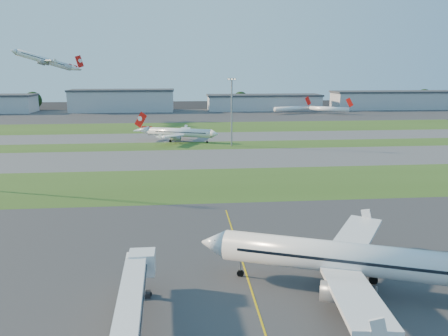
{
  "coord_description": "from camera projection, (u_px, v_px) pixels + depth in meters",
  "views": [
    {
      "loc": [
        -3.8,
        -57.19,
        29.17
      ],
      "look_at": [
        5.51,
        39.64,
        7.0
      ],
      "focal_mm": 35.0,
      "sensor_mm": 36.0,
      "label": 1
    }
  ],
  "objects": [
    {
      "name": "grass_strip_b",
      "position": [
        193.0,
        146.0,
        169.1
      ],
      "size": [
        300.0,
        18.0,
        0.01
      ],
      "primitive_type": "cube",
      "color": "#34521B",
      "rests_on": "ground"
    },
    {
      "name": "airliner_parked",
      "position": [
        349.0,
        259.0,
        57.8
      ],
      "size": [
        39.25,
        33.27,
        12.88
      ],
      "rotation": [
        0.0,
        0.0,
        -0.37
      ],
      "color": "white",
      "rests_on": "ground"
    },
    {
      "name": "ground",
      "position": [
        212.0,
        278.0,
        62.34
      ],
      "size": [
        700.0,
        700.0,
        0.0
      ],
      "primitive_type": "plane",
      "color": "black",
      "rests_on": "ground"
    },
    {
      "name": "airliner_taxiing",
      "position": [
        179.0,
        133.0,
        177.96
      ],
      "size": [
        32.07,
        27.19,
        10.54
      ],
      "rotation": [
        0.0,
        0.0,
        2.77
      ],
      "color": "white",
      "rests_on": "ground"
    },
    {
      "name": "grass_strip_a",
      "position": [
        198.0,
        184.0,
        112.81
      ],
      "size": [
        300.0,
        34.0,
        0.01
      ],
      "primitive_type": "cube",
      "color": "#34521B",
      "rests_on": "ground"
    },
    {
      "name": "yellow_line",
      "position": [
        247.0,
        276.0,
        62.81
      ],
      "size": [
        0.25,
        60.0,
        0.02
      ],
      "primitive_type": "cube",
      "color": "gold",
      "rests_on": "ground"
    },
    {
      "name": "light_mast_centre",
      "position": [
        232.0,
        108.0,
        165.27
      ],
      "size": [
        3.2,
        0.7,
        25.8
      ],
      "color": "gray",
      "rests_on": "ground"
    },
    {
      "name": "jet_bridge",
      "position": [
        129.0,
        314.0,
        45.75
      ],
      "size": [
        4.2,
        26.9,
        6.2
      ],
      "color": "silver",
      "rests_on": "ground"
    },
    {
      "name": "tree_west",
      "position": [
        33.0,
        100.0,
        312.54
      ],
      "size": [
        12.1,
        12.1,
        13.2
      ],
      "color": "black",
      "rests_on": "ground"
    },
    {
      "name": "tree_east",
      "position": [
        339.0,
        100.0,
        330.83
      ],
      "size": [
        10.45,
        10.45,
        11.4
      ],
      "color": "black",
      "rests_on": "ground"
    },
    {
      "name": "tree_mid_east",
      "position": [
        241.0,
        99.0,
        325.63
      ],
      "size": [
        11.55,
        11.55,
        12.6
      ],
      "color": "black",
      "rests_on": "ground"
    },
    {
      "name": "grass_strip_c",
      "position": [
        190.0,
        127.0,
        222.48
      ],
      "size": [
        300.0,
        40.0,
        0.01
      ],
      "primitive_type": "cube",
      "color": "#34521B",
      "rests_on": "ground"
    },
    {
      "name": "mini_jet_near",
      "position": [
        292.0,
        109.0,
        290.06
      ],
      "size": [
        27.54,
        11.67,
        9.48
      ],
      "rotation": [
        0.0,
        0.0,
        0.34
      ],
      "color": "white",
      "rests_on": "ground"
    },
    {
      "name": "hangar_far_east",
      "position": [
        397.0,
        100.0,
        322.8
      ],
      "size": [
        96.9,
        23.0,
        13.2
      ],
      "color": "#95989C",
      "rests_on": "ground"
    },
    {
      "name": "hangar_west",
      "position": [
        122.0,
        100.0,
        303.93
      ],
      "size": [
        71.4,
        23.0,
        15.2
      ],
      "color": "#95989C",
      "rests_on": "ground"
    },
    {
      "name": "tree_mid_west",
      "position": [
        159.0,
        102.0,
        317.34
      ],
      "size": [
        9.9,
        9.9,
        10.8
      ],
      "color": "black",
      "rests_on": "ground"
    },
    {
      "name": "taxiway_b",
      "position": [
        191.0,
        137.0,
        190.45
      ],
      "size": [
        300.0,
        26.0,
        0.01
      ],
      "primitive_type": "cube",
      "color": "#515154",
      "rests_on": "ground"
    },
    {
      "name": "taxiway_a",
      "position": [
        194.0,
        159.0,
        144.84
      ],
      "size": [
        300.0,
        32.0,
        0.01
      ],
      "primitive_type": "cube",
      "color": "#515154",
      "rests_on": "ground"
    },
    {
      "name": "apron_far",
      "position": [
        188.0,
        115.0,
        280.71
      ],
      "size": [
        400.0,
        80.0,
        0.01
      ],
      "primitive_type": "cube",
      "color": "#333335",
      "rests_on": "ground"
    },
    {
      "name": "mini_jet_far",
      "position": [
        329.0,
        109.0,
        287.55
      ],
      "size": [
        25.04,
        16.85,
        9.48
      ],
      "rotation": [
        0.0,
        0.0,
        -0.57
      ],
      "color": "white",
      "rests_on": "ground"
    },
    {
      "name": "tree_far_east",
      "position": [
        424.0,
        97.0,
        340.95
      ],
      "size": [
        12.65,
        12.65,
        13.8
      ],
      "color": "black",
      "rests_on": "ground"
    },
    {
      "name": "hangar_east",
      "position": [
        264.0,
        102.0,
        313.7
      ],
      "size": [
        81.6,
        23.0,
        11.2
      ],
      "color": "#95989C",
      "rests_on": "ground"
    },
    {
      "name": "apron_near",
      "position": [
        212.0,
        278.0,
        62.34
      ],
      "size": [
        300.0,
        70.0,
        0.01
      ],
      "primitive_type": "cube",
      "color": "#333335",
      "rests_on": "ground"
    },
    {
      "name": "airliner_departing",
      "position": [
        45.0,
        60.0,
        244.81
      ],
      "size": [
        33.3,
        28.47,
        11.29
      ],
      "rotation": [
        0.0,
        0.0,
        0.46
      ],
      "color": "white"
    }
  ]
}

